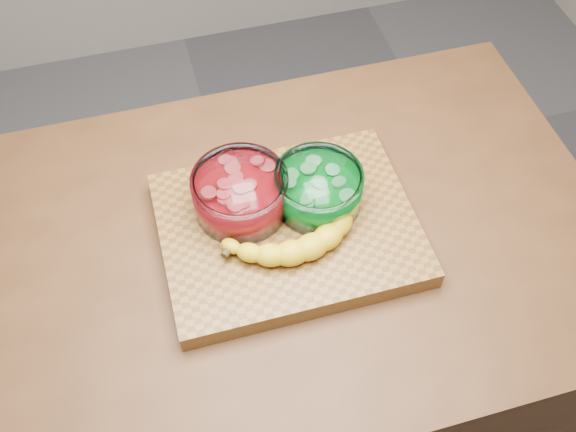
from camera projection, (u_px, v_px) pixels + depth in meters
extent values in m
plane|color=#55555A|center=(288.00, 407.00, 1.90)|extent=(3.50, 3.50, 0.00)
cube|color=#4D2D17|center=(288.00, 341.00, 1.53)|extent=(1.20, 0.80, 0.90)
cube|color=brown|center=(288.00, 229.00, 1.15)|extent=(0.45, 0.35, 0.04)
cylinder|color=white|center=(240.00, 193.00, 1.12)|extent=(0.17, 0.17, 0.08)
cylinder|color=#B70E17|center=(241.00, 197.00, 1.13)|extent=(0.15, 0.15, 0.05)
cylinder|color=#E7494E|center=(240.00, 186.00, 1.11)|extent=(0.14, 0.14, 0.02)
cylinder|color=white|center=(318.00, 189.00, 1.13)|extent=(0.16, 0.16, 0.07)
cylinder|color=#017C1C|center=(318.00, 192.00, 1.14)|extent=(0.14, 0.14, 0.04)
cylinder|color=#5AC167|center=(319.00, 182.00, 1.12)|extent=(0.13, 0.13, 0.02)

